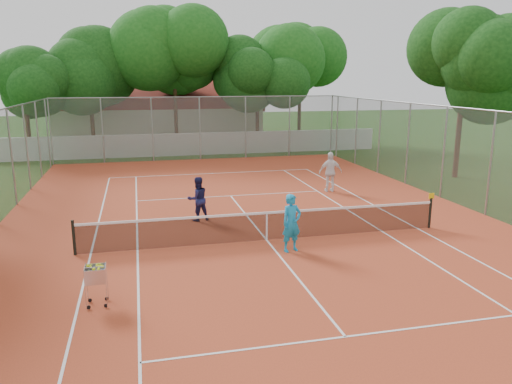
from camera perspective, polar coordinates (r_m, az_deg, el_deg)
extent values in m
plane|color=#193C10|center=(16.37, 1.23, -5.59)|extent=(120.00, 120.00, 0.00)
cube|color=#B44223|center=(16.37, 1.23, -5.56)|extent=(18.00, 34.00, 0.02)
cube|color=white|center=(16.36, 1.23, -5.51)|extent=(10.98, 23.78, 0.01)
cube|color=black|center=(16.21, 1.23, -3.88)|extent=(11.88, 0.10, 0.98)
cube|color=slate|center=(15.85, 1.26, 1.28)|extent=(18.00, 34.00, 4.00)
cube|color=silver|center=(34.52, -6.79, 5.47)|extent=(26.00, 0.30, 1.50)
cube|color=beige|center=(44.15, -11.01, 8.84)|extent=(16.40, 9.00, 4.40)
cube|color=#0E380E|center=(37.22, -7.53, 12.55)|extent=(29.00, 19.00, 10.00)
imported|color=#178FC8|center=(15.15, 4.09, -3.54)|extent=(0.74, 0.59, 1.78)
imported|color=#181B49|center=(18.48, -6.67, -0.79)|extent=(0.94, 0.82, 1.64)
imported|color=white|center=(23.30, 8.51, 2.28)|extent=(1.12, 0.56, 1.84)
cube|color=silver|center=(12.30, -17.78, -10.02)|extent=(0.60, 0.60, 1.04)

